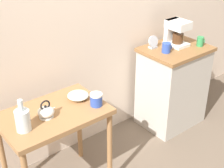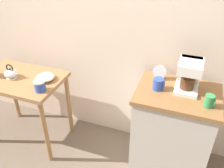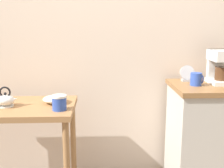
# 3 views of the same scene
# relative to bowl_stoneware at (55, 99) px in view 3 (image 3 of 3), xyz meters

# --- Properties ---
(back_wall) EXTENTS (4.40, 0.10, 2.80)m
(back_wall) POSITION_rel_bowl_stoneware_xyz_m (0.56, 0.42, 0.59)
(back_wall) COLOR beige
(back_wall) RESTS_ON ground_plane
(wooden_table) EXTENTS (0.82, 0.54, 0.78)m
(wooden_table) POSITION_rel_bowl_stoneware_xyz_m (-0.26, -0.05, -0.15)
(wooden_table) COLOR #9E7044
(wooden_table) RESTS_ON ground_plane
(kitchen_counter) EXTENTS (0.67, 0.52, 0.89)m
(kitchen_counter) POSITION_rel_bowl_stoneware_xyz_m (1.22, 0.05, -0.36)
(kitchen_counter) COLOR #BCB7AD
(kitchen_counter) RESTS_ON ground_plane
(bowl_stoneware) EXTENTS (0.18, 0.18, 0.06)m
(bowl_stoneware) POSITION_rel_bowl_stoneware_xyz_m (0.00, 0.00, 0.00)
(bowl_stoneware) COLOR beige
(bowl_stoneware) RESTS_ON wooden_table
(teakettle) EXTENTS (0.15, 0.12, 0.15)m
(teakettle) POSITION_rel_bowl_stoneware_xyz_m (-0.33, -0.07, 0.02)
(teakettle) COLOR white
(teakettle) RESTS_ON wooden_table
(canister_enamel) EXTENTS (0.10, 0.10, 0.10)m
(canister_enamel) POSITION_rel_bowl_stoneware_xyz_m (0.06, -0.17, 0.02)
(canister_enamel) COLOR #2D4CAD
(canister_enamel) RESTS_ON wooden_table
(coffee_maker) EXTENTS (0.18, 0.22, 0.26)m
(coffee_maker) POSITION_rel_bowl_stoneware_xyz_m (1.27, 0.12, 0.23)
(coffee_maker) COLOR white
(coffee_maker) RESTS_ON kitchen_counter
(mug_blue) EXTENTS (0.09, 0.09, 0.10)m
(mug_blue) POSITION_rel_bowl_stoneware_xyz_m (1.06, 0.03, 0.13)
(mug_blue) COLOR #2D4CAD
(mug_blue) RESTS_ON kitchen_counter
(table_clock) EXTENTS (0.12, 0.06, 0.13)m
(table_clock) POSITION_rel_bowl_stoneware_xyz_m (1.03, 0.19, 0.14)
(table_clock) COLOR #B2B5BA
(table_clock) RESTS_ON kitchen_counter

